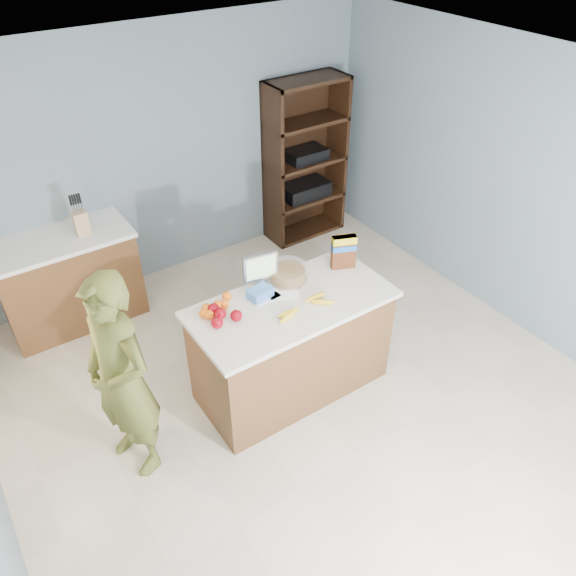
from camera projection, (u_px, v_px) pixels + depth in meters
floor at (312, 408)px, 4.55m from camera, size 4.50×5.00×0.02m
walls at (319, 233)px, 3.56m from camera, size 4.52×5.02×2.51m
counter_peninsula at (291, 349)px, 4.50m from camera, size 1.56×0.76×0.90m
back_cabinet at (69, 280)px, 5.20m from camera, size 1.24×0.62×0.90m
shelving_unit at (303, 163)px, 6.28m from camera, size 0.90×0.40×1.80m
person at (121, 380)px, 3.69m from camera, size 0.56×0.69×1.63m
knife_block at (81, 222)px, 4.92m from camera, size 0.12×0.10×0.31m
envelopes at (275, 296)px, 4.26m from camera, size 0.37×0.21×0.00m
bananas at (304, 307)px, 4.13m from camera, size 0.49×0.17×0.04m
apples at (222, 315)px, 4.02m from camera, size 0.24×0.25×0.09m
oranges at (216, 308)px, 4.10m from camera, size 0.31×0.22×0.07m
blue_carton at (260, 293)px, 4.23m from camera, size 0.20×0.15×0.08m
salad_bowl at (288, 273)px, 4.41m from camera, size 0.30×0.30×0.13m
tv at (260, 268)px, 4.29m from camera, size 0.28×0.12×0.28m
cereal_box at (344, 249)px, 4.48m from camera, size 0.21×0.14×0.29m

